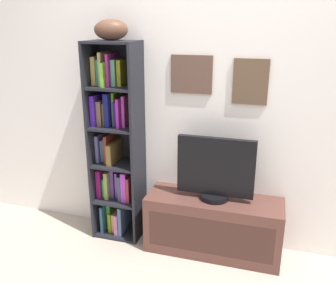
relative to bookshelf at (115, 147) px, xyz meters
The scene contains 5 objects.
back_wall 0.91m from the bookshelf, 11.31° to the left, with size 4.80×0.08×2.57m.
bookshelf is the anchor object (origin of this frame).
football 0.94m from the bookshelf, 49.75° to the right, with size 0.25×0.15×0.15m, color brown.
tv_stand 1.02m from the bookshelf, ahead, with size 1.07×0.36×0.47m.
television 0.86m from the bookshelf, ahead, with size 0.59×0.22×0.50m.
Camera 1 is at (0.50, -1.65, 1.79)m, focal length 39.00 mm.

